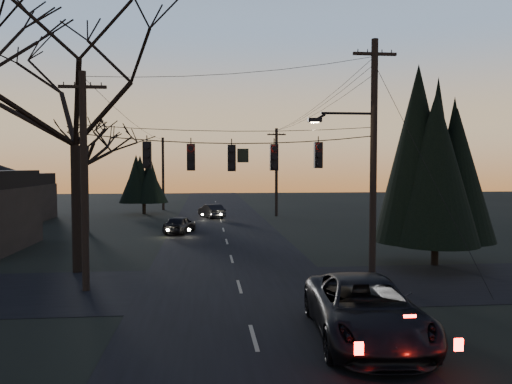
{
  "coord_description": "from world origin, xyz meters",
  "views": [
    {
      "loc": [
        -1.34,
        -9.81,
        4.88
      ],
      "look_at": [
        0.63,
        9.57,
        3.86
      ],
      "focal_mm": 35.0,
      "sensor_mm": 36.0,
      "label": 1
    }
  ],
  "objects": [
    {
      "name": "bare_tree_left",
      "position": [
        -7.21,
        13.57,
        8.12
      ],
      "size": [
        10.48,
        10.48,
        11.62
      ],
      "color": "black",
      "rests_on": "ground"
    },
    {
      "name": "sedan_oncoming_b",
      "position": [
        -0.8,
        37.01,
        0.64
      ],
      "size": [
        2.62,
        4.09,
        1.27
      ],
      "primitive_type": "imported",
      "rotation": [
        0.0,
        0.0,
        3.5
      ],
      "color": "black",
      "rests_on": "ground"
    },
    {
      "name": "utility_pole_far_r",
      "position": [
        5.5,
        38.0,
        0.0
      ],
      "size": [
        1.8,
        0.3,
        8.5
      ],
      "primitive_type": null,
      "color": "black",
      "rests_on": "ground"
    },
    {
      "name": "sedan_oncoming_a",
      "position": [
        -3.2,
        26.35,
        0.64
      ],
      "size": [
        2.49,
        4.01,
        1.27
      ],
      "primitive_type": "imported",
      "rotation": [
        0.0,
        0.0,
        2.86
      ],
      "color": "black",
      "rests_on": "ground"
    },
    {
      "name": "bare_tree_dist",
      "position": [
        -10.16,
        28.05,
        6.88
      ],
      "size": [
        6.44,
        6.44,
        9.85
      ],
      "color": "black",
      "rests_on": "ground"
    },
    {
      "name": "main_road",
      "position": [
        0.0,
        20.0,
        0.01
      ],
      "size": [
        8.0,
        120.0,
        0.02
      ],
      "primitive_type": "cube",
      "color": "black",
      "rests_on": "ground"
    },
    {
      "name": "span_signal_assembly",
      "position": [
        -0.24,
        10.0,
        5.26
      ],
      "size": [
        11.5,
        0.44,
        1.57
      ],
      "color": "black",
      "rests_on": "ground"
    },
    {
      "name": "utility_pole_left",
      "position": [
        -6.0,
        10.0,
        0.0
      ],
      "size": [
        1.8,
        0.3,
        8.5
      ],
      "primitive_type": null,
      "color": "black",
      "rests_on": "ground"
    },
    {
      "name": "suv_near",
      "position": [
        3.1,
        3.56,
        0.85
      ],
      "size": [
        3.28,
        6.31,
        1.7
      ],
      "primitive_type": "imported",
      "rotation": [
        0.0,
        0.0,
        -0.08
      ],
      "color": "black",
      "rests_on": "ground"
    },
    {
      "name": "evergreen_right",
      "position": [
        9.86,
        13.48,
        4.94
      ],
      "size": [
        4.12,
        4.12,
        8.69
      ],
      "color": "black",
      "rests_on": "ground"
    },
    {
      "name": "evergreen_dist",
      "position": [
        -7.57,
        41.55,
        3.48
      ],
      "size": [
        3.81,
        3.81,
        5.77
      ],
      "color": "black",
      "rests_on": "ground"
    },
    {
      "name": "utility_pole_right",
      "position": [
        5.5,
        10.0,
        0.0
      ],
      "size": [
        5.0,
        0.3,
        10.0
      ],
      "primitive_type": null,
      "color": "black",
      "rests_on": "ground"
    },
    {
      "name": "utility_pole_far_l",
      "position": [
        -6.0,
        46.0,
        0.0
      ],
      "size": [
        0.3,
        0.3,
        8.0
      ],
      "primitive_type": null,
      "color": "black",
      "rests_on": "ground"
    },
    {
      "name": "cross_road",
      "position": [
        0.0,
        10.0,
        0.01
      ],
      "size": [
        60.0,
        7.0,
        0.02
      ],
      "primitive_type": "cube",
      "color": "black",
      "rests_on": "ground"
    }
  ]
}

